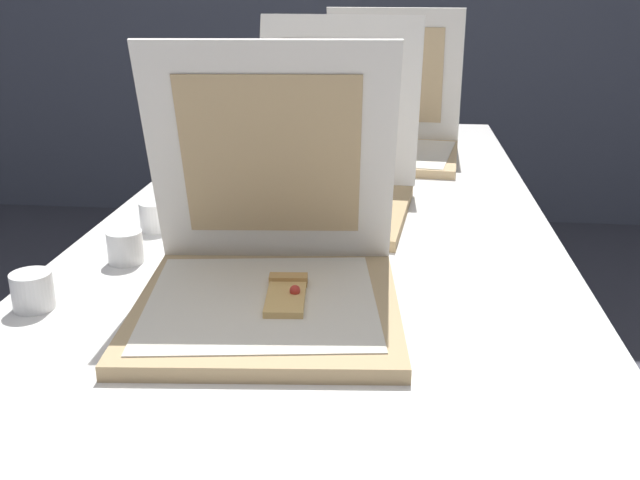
{
  "coord_description": "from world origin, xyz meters",
  "views": [
    {
      "loc": [
        0.14,
        -0.63,
        1.19
      ],
      "look_at": [
        0.02,
        0.49,
        0.79
      ],
      "focal_mm": 40.19,
      "sensor_mm": 36.0,
      "label": 1
    }
  ],
  "objects": [
    {
      "name": "table",
      "position": [
        0.0,
        0.68,
        0.69
      ],
      "size": [
        0.92,
        2.47,
        0.73
      ],
      "color": "silver",
      "rests_on": "ground"
    },
    {
      "name": "pizza_box_front",
      "position": [
        -0.04,
        0.35,
        0.79
      ],
      "size": [
        0.42,
        0.42,
        0.39
      ],
      "rotation": [
        0.0,
        0.0,
        0.09
      ],
      "color": "tan",
      "rests_on": "table"
    },
    {
      "name": "pizza_box_middle",
      "position": [
        -0.02,
        0.87,
        0.79
      ],
      "size": [
        0.43,
        0.52,
        0.4
      ],
      "rotation": [
        0.0,
        0.0,
        -0.1
      ],
      "color": "tan",
      "rests_on": "table"
    },
    {
      "name": "pizza_box_back",
      "position": [
        0.12,
        1.39,
        0.79
      ],
      "size": [
        0.42,
        0.42,
        0.4
      ],
      "rotation": [
        0.0,
        0.0,
        -0.09
      ],
      "color": "tan",
      "rests_on": "table"
    },
    {
      "name": "cup_white_near_left",
      "position": [
        -0.4,
        0.31,
        0.76
      ],
      "size": [
        0.06,
        0.06,
        0.06
      ],
      "primitive_type": "cylinder",
      "color": "white",
      "rests_on": "table"
    },
    {
      "name": "cup_white_mid",
      "position": [
        -0.33,
        0.69,
        0.76
      ],
      "size": [
        0.06,
        0.06,
        0.06
      ],
      "primitive_type": "cylinder",
      "color": "white",
      "rests_on": "table"
    },
    {
      "name": "cup_white_far",
      "position": [
        -0.22,
        1.08,
        0.76
      ],
      "size": [
        0.06,
        0.06,
        0.06
      ],
      "primitive_type": "cylinder",
      "color": "white",
      "rests_on": "table"
    },
    {
      "name": "cup_white_near_center",
      "position": [
        -0.33,
        0.51,
        0.76
      ],
      "size": [
        0.06,
        0.06,
        0.06
      ],
      "primitive_type": "cylinder",
      "color": "white",
      "rests_on": "table"
    }
  ]
}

